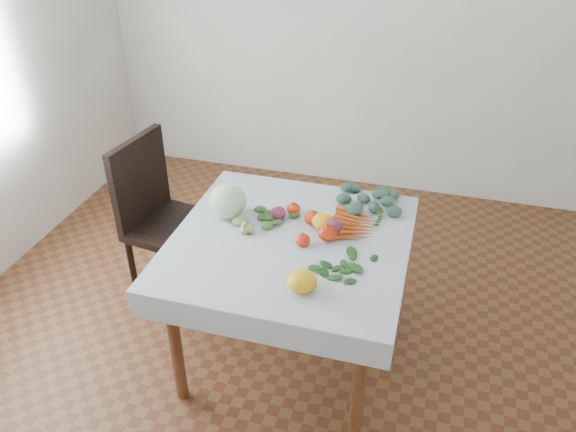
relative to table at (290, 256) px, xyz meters
name	(u,v)px	position (x,y,z in m)	size (l,w,h in m)	color
ground	(290,351)	(0.00, 0.00, -0.65)	(4.00, 4.00, 0.00)	brown
back_wall	(366,16)	(0.00, 2.00, 0.70)	(4.00, 0.04, 2.70)	white
table	(290,256)	(0.00, 0.00, 0.00)	(1.00, 1.00, 0.75)	brown
tablecloth	(290,239)	(0.00, 0.00, 0.10)	(1.12, 1.12, 0.01)	white
chair	(160,211)	(-0.87, 0.31, -0.08)	(0.52, 0.52, 1.01)	black
cabbage	(228,201)	(-0.36, 0.12, 0.19)	(0.19, 0.19, 0.17)	#E0F2CA
tomato_a	(293,209)	(-0.04, 0.22, 0.13)	(0.07, 0.07, 0.06)	red
tomato_b	(327,233)	(0.17, 0.04, 0.14)	(0.09, 0.09, 0.08)	red
tomato_c	(303,240)	(0.07, -0.03, 0.13)	(0.07, 0.07, 0.06)	red
tomato_d	(312,218)	(0.07, 0.16, 0.14)	(0.08, 0.08, 0.07)	red
heirloom_back	(323,221)	(0.13, 0.14, 0.14)	(0.11, 0.11, 0.08)	yellow
heirloom_front	(302,281)	(0.15, -0.35, 0.15)	(0.13, 0.13, 0.09)	yellow
onion_a	(278,213)	(-0.10, 0.16, 0.14)	(0.08, 0.08, 0.07)	#5E1B3E
onion_b	(335,227)	(0.19, 0.11, 0.14)	(0.08, 0.08, 0.07)	#5E1B3E
tomatillo_cluster	(245,226)	(-0.23, 0.02, 0.12)	(0.13, 0.11, 0.04)	tan
carrot_bunch	(353,225)	(0.27, 0.18, 0.12)	(0.22, 0.30, 0.03)	#CB5216
kale_bunch	(372,201)	(0.33, 0.42, 0.13)	(0.38, 0.29, 0.05)	#365845
basil_bunch	(346,264)	(0.30, -0.13, 0.11)	(0.28, 0.20, 0.01)	#20531A
dill_bunch	(275,217)	(-0.12, 0.15, 0.11)	(0.24, 0.18, 0.02)	#437234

